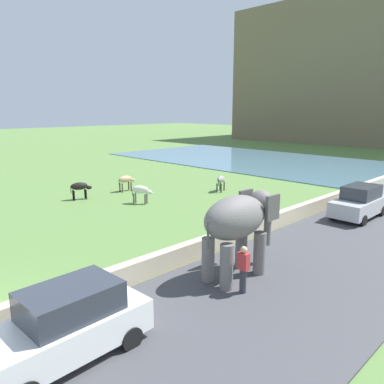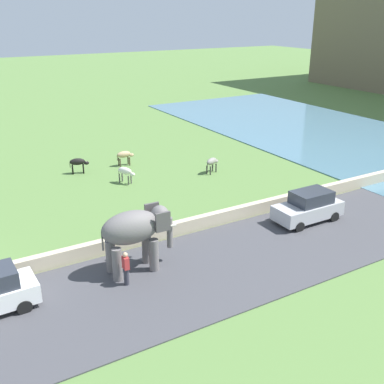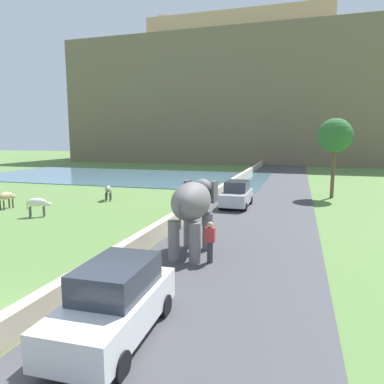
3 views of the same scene
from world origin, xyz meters
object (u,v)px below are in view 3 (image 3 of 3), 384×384
person_beside_elephant (210,242)px  cow_white (38,203)px  car_silver (237,194)px  cow_grey (108,190)px  cow_tan (7,197)px  car_white (115,302)px  elephant (193,205)px

person_beside_elephant → cow_white: size_ratio=1.19×
car_silver → cow_grey: car_silver is taller
cow_tan → cow_grey: 6.87m
person_beside_elephant → cow_tan: bearing=157.7°
person_beside_elephant → car_white: 5.58m
person_beside_elephant → cow_tan: (-15.61, 6.41, -0.04)m
cow_tan → cow_grey: size_ratio=0.99×
cow_tan → elephant: bearing=-20.5°
elephant → car_white: 6.53m
elephant → car_white: size_ratio=0.86×
person_beside_elephant → cow_white: (-11.89, 4.95, -0.04)m
elephant → cow_tan: bearing=159.5°
elephant → person_beside_elephant: elephant is taller
cow_tan → cow_grey: same height
elephant → cow_grey: elephant is taller
person_beside_elephant → car_white: size_ratio=0.40×
cow_white → cow_tan: (-3.72, 1.46, 0.00)m
car_silver → cow_grey: bearing=-179.2°
person_beside_elephant → cow_grey: 15.57m
cow_grey → car_white: bearing=-59.6°
cow_white → cow_tan: bearing=158.5°
person_beside_elephant → cow_grey: bearing=133.7°
cow_tan → cow_white: bearing=-21.5°
cow_tan → car_silver: bearing=18.8°
car_white → cow_grey: size_ratio=2.89×
elephant → cow_white: bearing=159.9°
car_silver → car_white: size_ratio=0.99×
elephant → car_silver: elephant is taller
car_silver → cow_tan: size_ratio=2.88×
car_silver → elephant: bearing=-90.0°
car_silver → car_white: (-0.00, -16.91, 0.00)m
cow_white → person_beside_elephant: bearing=-22.6°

